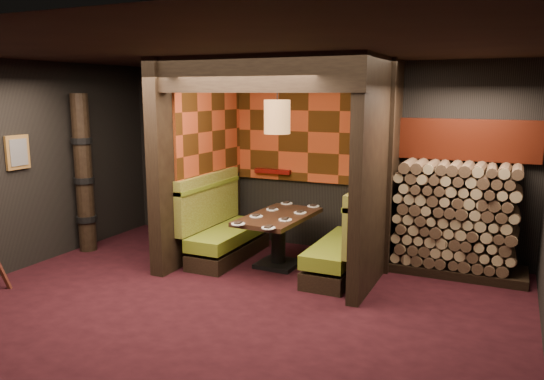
{
  "coord_description": "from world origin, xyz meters",
  "views": [
    {
      "loc": [
        2.85,
        -4.92,
        2.42
      ],
      "look_at": [
        0.0,
        1.3,
        1.15
      ],
      "focal_mm": 35.0,
      "sensor_mm": 36.0,
      "label": 1
    }
  ],
  "objects": [
    {
      "name": "partition_left",
      "position": [
        -1.35,
        1.65,
        1.43
      ],
      "size": [
        0.2,
        2.2,
        2.85
      ],
      "primitive_type": "cube",
      "color": "black",
      "rests_on": "floor"
    },
    {
      "name": "mosaic_header",
      "position": [
        2.29,
        2.68,
        1.78
      ],
      "size": [
        1.83,
        0.1,
        0.56
      ],
      "primitive_type": "cube",
      "color": "maroon",
      "rests_on": "wall_back"
    },
    {
      "name": "wall_back",
      "position": [
        0.0,
        2.76,
        1.43
      ],
      "size": [
        6.5,
        0.02,
        2.85
      ],
      "primitive_type": "cube",
      "color": "black",
      "rests_on": "ground"
    },
    {
      "name": "booth_bench_left",
      "position": [
        -0.96,
        1.65,
        0.4
      ],
      "size": [
        0.68,
        1.6,
        1.14
      ],
      "color": "black",
      "rests_on": "floor"
    },
    {
      "name": "dining_table",
      "position": [
        -0.05,
        1.62,
        0.51
      ],
      "size": [
        0.82,
        1.44,
        0.74
      ],
      "color": "black",
      "rests_on": "floor"
    },
    {
      "name": "booth_bench_right",
      "position": [
        0.93,
        1.65,
        0.4
      ],
      "size": [
        0.68,
        1.6,
        1.14
      ],
      "color": "black",
      "rests_on": "floor"
    },
    {
      "name": "lacquer_shelf",
      "position": [
        -0.6,
        2.65,
        1.18
      ],
      "size": [
        0.6,
        0.12,
        0.07
      ],
      "primitive_type": "cube",
      "color": "#560806",
      "rests_on": "wall_back"
    },
    {
      "name": "ceiling",
      "position": [
        0.0,
        0.0,
        2.86
      ],
      "size": [
        6.5,
        5.5,
        0.02
      ],
      "primitive_type": "cube",
      "color": "black",
      "rests_on": "ground"
    },
    {
      "name": "header_beam",
      "position": [
        -0.02,
        0.7,
        2.63
      ],
      "size": [
        2.85,
        0.18,
        0.44
      ],
      "primitive_type": "cube",
      "color": "black",
      "rests_on": "partition_left"
    },
    {
      "name": "floor",
      "position": [
        0.0,
        0.0,
        -0.01
      ],
      "size": [
        6.5,
        5.5,
        0.02
      ],
      "primitive_type": "cube",
      "color": "black",
      "rests_on": "ground"
    },
    {
      "name": "place_settings",
      "position": [
        -0.05,
        1.62,
        0.75
      ],
      "size": [
        0.69,
        1.64,
        0.03
      ],
      "color": "white",
      "rests_on": "dining_table"
    },
    {
      "name": "wall_left",
      "position": [
        -3.26,
        0.0,
        1.43
      ],
      "size": [
        0.02,
        5.5,
        2.85
      ],
      "primitive_type": "cube",
      "color": "black",
      "rests_on": "ground"
    },
    {
      "name": "partition_right",
      "position": [
        1.3,
        1.7,
        1.43
      ],
      "size": [
        0.15,
        2.1,
        2.85
      ],
      "primitive_type": "cube",
      "color": "black",
      "rests_on": "floor"
    },
    {
      "name": "tapa_side_panel",
      "position": [
        -1.23,
        1.82,
        1.85
      ],
      "size": [
        0.04,
        1.85,
        1.45
      ],
      "primitive_type": "cube",
      "color": "#A83A1A",
      "rests_on": "partition_left"
    },
    {
      "name": "totem_column",
      "position": [
        -3.05,
        1.1,
        1.19
      ],
      "size": [
        0.31,
        0.31,
        2.4
      ],
      "color": "black",
      "rests_on": "floor"
    },
    {
      "name": "firewood_stack",
      "position": [
        2.29,
        2.35,
        0.75
      ],
      "size": [
        1.73,
        0.7,
        1.5
      ],
      "color": "black",
      "rests_on": "floor"
    },
    {
      "name": "pendant_lamp",
      "position": [
        -0.05,
        1.57,
        2.09
      ],
      "size": [
        0.35,
        0.35,
        0.98
      ],
      "color": "olive",
      "rests_on": "ceiling"
    },
    {
      "name": "bay_front_post",
      "position": [
        1.39,
        1.96,
        1.43
      ],
      "size": [
        0.08,
        0.08,
        2.85
      ],
      "primitive_type": "cube",
      "color": "black",
      "rests_on": "floor"
    },
    {
      "name": "tapa_back_panel",
      "position": [
        -0.02,
        2.71,
        1.82
      ],
      "size": [
        2.4,
        0.06,
        1.55
      ],
      "primitive_type": "cube",
      "color": "#A83A1A",
      "rests_on": "wall_back"
    },
    {
      "name": "framed_picture",
      "position": [
        -3.22,
        0.1,
        1.62
      ],
      "size": [
        0.05,
        0.36,
        0.46
      ],
      "color": "brown",
      "rests_on": "wall_left"
    }
  ]
}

